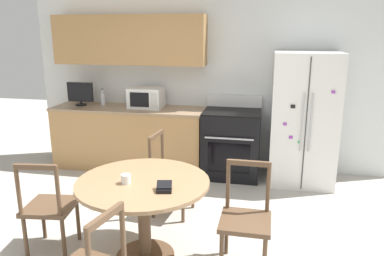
{
  "coord_description": "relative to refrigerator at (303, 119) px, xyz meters",
  "views": [
    {
      "loc": [
        0.82,
        -2.67,
        1.98
      ],
      "look_at": [
        0.05,
        1.15,
        0.95
      ],
      "focal_mm": 35.0,
      "sensor_mm": 36.0,
      "label": 1
    }
  ],
  "objects": [
    {
      "name": "kitchen_counter",
      "position": [
        -2.42,
        0.06,
        -0.4
      ],
      "size": [
        2.2,
        0.64,
        0.9
      ],
      "color": "#AD7F4C",
      "rests_on": "ground_plane"
    },
    {
      "name": "microwave",
      "position": [
        -2.16,
        0.11,
        0.19
      ],
      "size": [
        0.47,
        0.36,
        0.29
      ],
      "color": "white",
      "rests_on": "kitchen_counter"
    },
    {
      "name": "oven_range",
      "position": [
        -0.93,
        0.03,
        -0.39
      ],
      "size": [
        0.76,
        0.68,
        1.08
      ],
      "color": "black",
      "rests_on": "ground_plane"
    },
    {
      "name": "dining_chair_far",
      "position": [
        -1.47,
        -1.22,
        -0.42
      ],
      "size": [
        0.46,
        0.46,
        0.9
      ],
      "rotation": [
        0.0,
        0.0,
        4.61
      ],
      "color": "brown",
      "rests_on": "ground_plane"
    },
    {
      "name": "wallet",
      "position": [
        -1.24,
        -2.26,
        -0.09
      ],
      "size": [
        0.14,
        0.15,
        0.07
      ],
      "color": "black",
      "rests_on": "dining_table"
    },
    {
      "name": "dining_chair_left",
      "position": [
        -2.34,
        -2.16,
        -0.42
      ],
      "size": [
        0.47,
        0.47,
        0.9
      ],
      "rotation": [
        0.0,
        0.0,
        6.41
      ],
      "color": "brown",
      "rests_on": "ground_plane"
    },
    {
      "name": "refrigerator",
      "position": [
        0.0,
        0.0,
        0.0
      ],
      "size": [
        0.82,
        0.72,
        1.71
      ],
      "color": "white",
      "rests_on": "ground_plane"
    },
    {
      "name": "candle_glass",
      "position": [
        -1.59,
        -2.18,
        -0.09
      ],
      "size": [
        0.08,
        0.08,
        0.08
      ],
      "color": "silver",
      "rests_on": "dining_table"
    },
    {
      "name": "counter_bottle",
      "position": [
        -2.86,
        0.17,
        0.13
      ],
      "size": [
        0.07,
        0.07,
        0.24
      ],
      "color": "silver",
      "rests_on": "kitchen_counter"
    },
    {
      "name": "countertop_tv",
      "position": [
        -3.16,
        0.07,
        0.23
      ],
      "size": [
        0.38,
        0.16,
        0.34
      ],
      "color": "black",
      "rests_on": "kitchen_counter"
    },
    {
      "name": "dining_chair_right",
      "position": [
        -0.6,
        -2.04,
        -0.42
      ],
      "size": [
        0.42,
        0.42,
        0.9
      ],
      "rotation": [
        0.0,
        0.0,
        3.13
      ],
      "color": "brown",
      "rests_on": "ground_plane"
    },
    {
      "name": "back_wall",
      "position": [
        -1.6,
        0.36,
        0.59
      ],
      "size": [
        5.2,
        0.44,
        2.6
      ],
      "color": "silver",
      "rests_on": "ground_plane"
    },
    {
      "name": "dining_table",
      "position": [
        -1.48,
        -2.09,
        -0.27
      ],
      "size": [
        1.14,
        1.14,
        0.74
      ],
      "color": "#997551",
      "rests_on": "ground_plane"
    }
  ]
}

